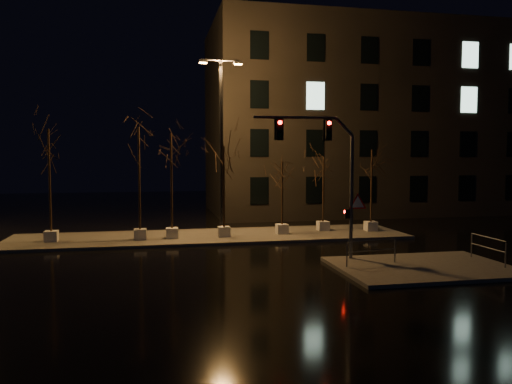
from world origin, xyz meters
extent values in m
plane|color=black|center=(0.00, 0.00, 0.00)|extent=(90.00, 90.00, 0.00)
cube|color=#45433E|center=(0.00, 6.00, 0.07)|extent=(22.00, 5.00, 0.15)
cube|color=#45433E|center=(7.50, -3.50, 0.07)|extent=(7.00, 5.00, 0.15)
cube|color=black|center=(14.00, 18.00, 7.50)|extent=(25.00, 12.00, 15.00)
cube|color=beige|center=(-8.42, 5.68, 0.43)|extent=(0.65, 0.65, 0.55)
cylinder|color=black|center=(-8.42, 5.68, 3.34)|extent=(0.11, 0.11, 5.28)
cube|color=beige|center=(-3.90, 5.41, 0.43)|extent=(0.65, 0.65, 0.55)
cylinder|color=black|center=(-3.90, 5.41, 3.41)|extent=(0.11, 0.11, 5.42)
cube|color=beige|center=(-2.21, 5.46, 0.43)|extent=(0.65, 0.65, 0.55)
cylinder|color=black|center=(-2.21, 5.46, 3.25)|extent=(0.11, 0.11, 5.11)
cube|color=beige|center=(0.62, 5.45, 0.43)|extent=(0.65, 0.65, 0.55)
cylinder|color=black|center=(0.62, 5.45, 2.93)|extent=(0.11, 0.11, 4.46)
cube|color=beige|center=(4.01, 5.78, 0.43)|extent=(0.65, 0.65, 0.55)
cylinder|color=black|center=(4.01, 5.78, 2.49)|extent=(0.11, 0.11, 3.58)
cube|color=beige|center=(6.74, 6.54, 0.43)|extent=(0.65, 0.65, 0.55)
cylinder|color=black|center=(6.74, 6.54, 2.60)|extent=(0.11, 0.11, 3.81)
cube|color=beige|center=(9.49, 5.86, 0.43)|extent=(0.65, 0.65, 0.55)
cylinder|color=black|center=(9.49, 5.86, 2.84)|extent=(0.11, 0.11, 4.28)
cylinder|color=#5A5D62|center=(5.20, -1.50, 2.80)|extent=(0.16, 0.16, 5.29)
cylinder|color=#5A5D62|center=(2.70, -1.39, 6.19)|extent=(3.53, 0.28, 0.12)
cube|color=black|center=(4.14, -1.45, 5.70)|extent=(0.27, 0.21, 0.79)
cube|color=black|center=(2.03, -1.36, 5.70)|extent=(0.27, 0.21, 0.79)
cube|color=black|center=(5.01, -1.49, 2.09)|extent=(0.20, 0.17, 0.40)
cone|color=red|center=(5.46, -1.56, 2.53)|extent=(0.92, 0.07, 0.92)
sphere|color=#FF0C07|center=(5.20, -1.50, 5.97)|extent=(0.16, 0.16, 0.16)
cylinder|color=black|center=(0.55, 5.98, 5.00)|extent=(0.19, 0.19, 9.70)
cylinder|color=black|center=(0.55, 5.98, 9.85)|extent=(2.13, 0.12, 0.10)
cube|color=orange|center=(-0.42, 5.97, 9.70)|extent=(0.49, 0.28, 0.19)
cube|color=orange|center=(1.52, 5.99, 9.70)|extent=(0.49, 0.28, 0.19)
cylinder|color=#5A5D62|center=(4.38, -3.10, 0.62)|extent=(0.05, 0.05, 0.95)
cylinder|color=#5A5D62|center=(6.66, -2.70, 0.62)|extent=(0.05, 0.05, 0.95)
cylinder|color=#5A5D62|center=(5.52, -2.90, 1.15)|extent=(2.29, 0.44, 0.04)
cylinder|color=#5A5D62|center=(5.52, -2.90, 0.73)|extent=(2.29, 0.44, 0.04)
cylinder|color=#5A5D62|center=(10.49, -4.51, 0.64)|extent=(0.05, 0.05, 0.99)
cylinder|color=#5A5D62|center=(10.51, -2.32, 0.64)|extent=(0.05, 0.05, 0.99)
cylinder|color=#5A5D62|center=(10.50, -3.41, 1.19)|extent=(0.06, 2.19, 0.04)
cylinder|color=#5A5D62|center=(10.50, -3.41, 0.75)|extent=(0.06, 2.19, 0.04)
camera|label=1|loc=(-3.13, -21.65, 4.54)|focal=35.00mm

